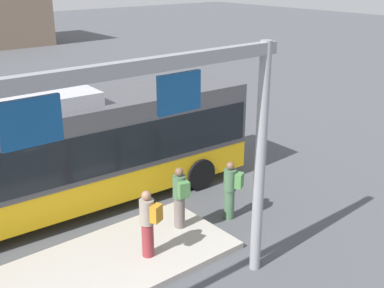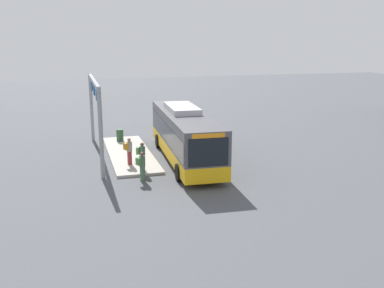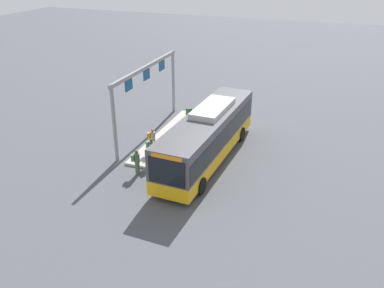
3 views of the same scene
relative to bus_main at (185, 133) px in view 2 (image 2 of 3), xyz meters
The scene contains 8 objects.
ground_plane 1.81m from the bus_main, ahead, with size 120.00×120.00×0.00m, color #4C4F54.
platform_curb 4.39m from the bus_main, 125.47° to the right, with size 10.00×2.80×0.16m, color #B2ADA3.
bus_main is the anchor object (origin of this frame).
person_boarding 4.91m from the bus_main, 44.33° to the right, with size 0.52×0.60×1.67m.
person_waiting_near 3.73m from the bus_main, 58.50° to the right, with size 0.42×0.58×1.67m.
person_waiting_mid 3.80m from the bus_main, 81.57° to the right, with size 0.48×0.60×1.67m.
platform_sign_gantry 6.29m from the bus_main, 114.68° to the right, with size 9.94×0.24×5.20m.
trash_bin 6.95m from the bus_main, 149.14° to the right, with size 0.52×0.52×0.90m, color #2D5133.
Camera 2 is at (26.34, -6.92, 7.77)m, focal length 40.66 mm.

